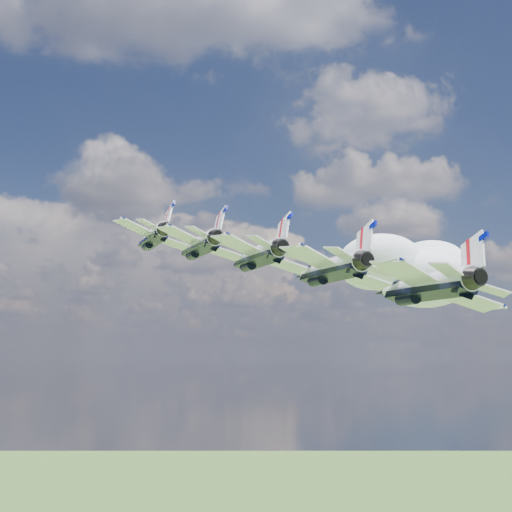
# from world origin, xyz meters

# --- Properties ---
(cloud_far) EXTENTS (59.50, 46.75, 23.37)m
(cloud_far) POSITION_xyz_m (43.96, 206.55, 163.19)
(cloud_far) COLOR white
(jet_0) EXTENTS (16.94, 19.31, 8.12)m
(jet_0) POSITION_xyz_m (-17.26, 35.47, 148.20)
(jet_0) COLOR white
(jet_1) EXTENTS (16.94, 19.31, 8.12)m
(jet_1) POSITION_xyz_m (-9.97, 26.78, 145.65)
(jet_1) COLOR white
(jet_2) EXTENTS (16.94, 19.31, 8.12)m
(jet_2) POSITION_xyz_m (-2.69, 18.09, 143.10)
(jet_2) COLOR white
(jet_3) EXTENTS (16.94, 19.31, 8.12)m
(jet_3) POSITION_xyz_m (4.59, 9.40, 140.55)
(jet_3) COLOR white
(jet_4) EXTENTS (16.94, 19.31, 8.12)m
(jet_4) POSITION_xyz_m (11.87, 0.71, 138.00)
(jet_4) COLOR white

